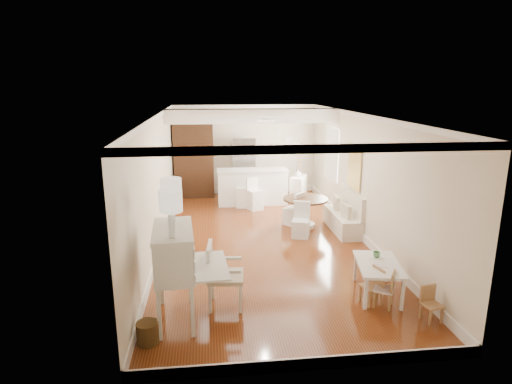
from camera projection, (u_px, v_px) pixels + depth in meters
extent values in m
plane|color=brown|center=(263.00, 241.00, 9.59)|extent=(9.00, 9.00, 0.00)
cube|color=white|center=(263.00, 115.00, 8.90)|extent=(4.50, 9.00, 0.04)
cube|color=beige|center=(245.00, 150.00, 13.58)|extent=(4.50, 0.04, 2.80)
cube|color=beige|center=(313.00, 266.00, 4.92)|extent=(4.50, 0.04, 2.80)
cube|color=beige|center=(157.00, 183.00, 9.00)|extent=(0.04, 9.00, 2.80)
cube|color=beige|center=(363.00, 178.00, 9.50)|extent=(0.04, 9.00, 2.80)
cube|color=white|center=(252.00, 116.00, 11.07)|extent=(4.50, 0.45, 0.36)
cube|color=tan|center=(354.00, 167.00, 9.94)|extent=(0.04, 0.84, 1.04)
cube|color=white|center=(332.00, 154.00, 11.77)|extent=(0.04, 1.10, 1.40)
cylinder|color=#381E11|center=(206.00, 136.00, 13.32)|extent=(0.30, 0.03, 0.30)
cylinder|color=white|center=(266.00, 119.00, 8.44)|extent=(0.36, 0.36, 0.08)
cube|color=silver|center=(175.00, 275.00, 6.25)|extent=(1.20, 1.22, 1.44)
cube|color=silver|center=(226.00, 275.00, 6.70)|extent=(0.65, 0.65, 1.04)
cylinder|color=#4E3618|center=(148.00, 333.00, 5.80)|extent=(0.40, 0.40, 0.30)
cube|color=white|center=(377.00, 279.00, 7.11)|extent=(0.86, 1.22, 0.56)
cube|color=tan|center=(371.00, 286.00, 6.81)|extent=(0.36, 0.36, 0.60)
cube|color=#9F7B48|center=(384.00, 288.00, 6.72)|extent=(0.41, 0.41, 0.61)
cube|color=#AE7C4F|center=(432.00, 304.00, 6.30)|extent=(0.31, 0.31, 0.55)
cube|color=silver|center=(343.00, 211.00, 10.17)|extent=(0.52, 1.60, 0.98)
cylinder|color=#4B2D18|center=(305.00, 213.00, 10.45)|extent=(1.18, 1.18, 0.74)
cube|color=white|center=(301.00, 220.00, 9.77)|extent=(0.49, 0.50, 0.81)
cube|color=white|center=(294.00, 208.00, 10.63)|extent=(0.58, 0.58, 0.84)
cube|color=white|center=(252.00, 187.00, 12.46)|extent=(2.05, 0.65, 1.03)
cube|color=white|center=(243.00, 191.00, 12.14)|extent=(0.44, 0.44, 0.92)
cube|color=white|center=(255.00, 194.00, 11.88)|extent=(0.48, 0.48, 0.90)
cube|color=#381E11|center=(194.00, 160.00, 13.16)|extent=(1.20, 0.60, 2.30)
imported|color=silver|center=(255.00, 167.00, 13.40)|extent=(0.75, 0.65, 1.80)
cube|color=silver|center=(298.00, 189.00, 12.78)|extent=(0.65, 0.88, 0.77)
imported|color=#61A76E|center=(376.00, 255.00, 7.27)|extent=(0.14, 0.14, 0.10)
imported|color=silver|center=(298.00, 173.00, 12.70)|extent=(0.19, 0.19, 0.19)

